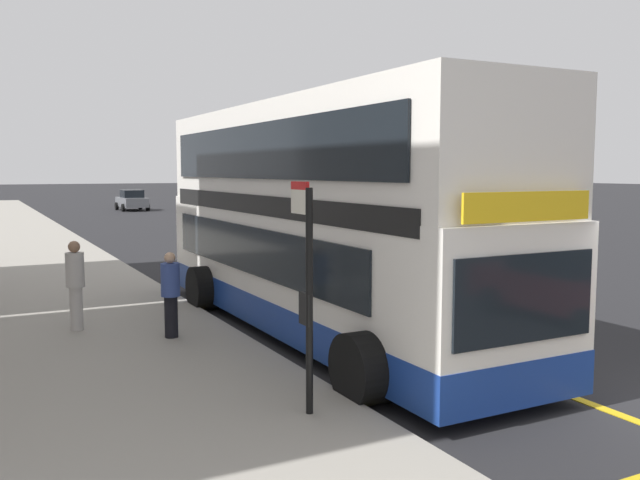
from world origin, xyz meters
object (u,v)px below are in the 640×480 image
bus_stop_sign (307,280)px  pedestrian_further_back (171,292)px  pedestrian_waiting_near_sign (75,282)px  parked_car_black_behind (237,214)px  double_decker_bus (318,227)px  parked_car_grey_far (132,200)px

bus_stop_sign → pedestrian_further_back: 4.62m
pedestrian_waiting_near_sign → pedestrian_further_back: size_ratio=1.09×
bus_stop_sign → parked_car_black_behind: bus_stop_sign is taller
double_decker_bus → bus_stop_sign: size_ratio=3.84×
parked_car_grey_far → pedestrian_further_back: size_ratio=2.70×
parked_car_grey_far → parked_car_black_behind: size_ratio=1.00×
double_decker_bus → bus_stop_sign: double_decker_bus is taller
pedestrian_further_back → double_decker_bus: bearing=-6.9°
bus_stop_sign → pedestrian_further_back: bus_stop_sign is taller
parked_car_grey_far → pedestrian_further_back: 42.99m
pedestrian_further_back → parked_car_black_behind: bearing=66.7°
parked_car_grey_far → bus_stop_sign: bearing=81.2°
pedestrian_waiting_near_sign → pedestrian_further_back: (1.44, -1.38, -0.09)m
double_decker_bus → pedestrian_waiting_near_sign: bearing=158.0°
parked_car_grey_far → double_decker_bus: bearing=83.3°
double_decker_bus → pedestrian_further_back: size_ratio=7.11×
double_decker_bus → bus_stop_sign: (-2.31, -4.17, -0.26)m
parked_car_grey_far → pedestrian_waiting_near_sign: pedestrian_waiting_near_sign is taller
parked_car_black_behind → pedestrian_further_back: (-9.85, -22.89, 0.18)m
double_decker_bus → parked_car_grey_far: (5.43, 42.53, -1.27)m
pedestrian_waiting_near_sign → pedestrian_further_back: pedestrian_waiting_near_sign is taller
parked_car_black_behind → pedestrian_further_back: bearing=66.4°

